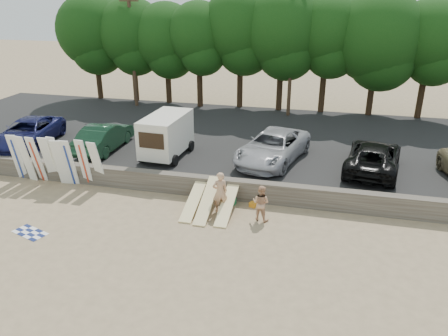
% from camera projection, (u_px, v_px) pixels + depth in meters
% --- Properties ---
extents(ground, '(120.00, 120.00, 0.00)m').
position_uv_depth(ground, '(200.00, 227.00, 18.46)').
color(ground, tan).
rests_on(ground, ground).
extents(seawall, '(44.00, 0.50, 1.00)m').
position_uv_depth(seawall, '(217.00, 187.00, 20.96)').
color(seawall, '#6B6356').
rests_on(seawall, ground).
extents(parking_lot, '(44.00, 14.50, 0.70)m').
position_uv_depth(parking_lot, '(247.00, 141.00, 27.75)').
color(parking_lot, '#282828').
rests_on(parking_lot, ground).
extents(treeline, '(33.67, 6.39, 8.94)m').
position_uv_depth(treeline, '(264.00, 33.00, 31.77)').
color(treeline, '#382616').
rests_on(treeline, parking_lot).
extents(utility_poles, '(25.80, 0.26, 9.00)m').
position_uv_depth(utility_poles, '(292.00, 49.00, 30.30)').
color(utility_poles, '#473321').
rests_on(utility_poles, parking_lot).
extents(box_trailer, '(2.26, 3.78, 2.34)m').
position_uv_depth(box_trailer, '(166.00, 134.00, 23.77)').
color(box_trailer, silver).
rests_on(box_trailer, parking_lot).
extents(car_0, '(3.33, 5.81, 1.53)m').
position_uv_depth(car_0, '(28.00, 133.00, 25.75)').
color(car_0, '#141746').
rests_on(car_0, parking_lot).
extents(car_1, '(1.70, 4.69, 1.54)m').
position_uv_depth(car_1, '(104.00, 137.00, 25.02)').
color(car_1, '#12331F').
rests_on(car_1, parking_lot).
extents(car_2, '(3.97, 6.20, 1.59)m').
position_uv_depth(car_2, '(273.00, 147.00, 23.33)').
color(car_2, '#ACACB1').
rests_on(car_2, parking_lot).
extents(car_3, '(3.28, 5.70, 1.50)m').
position_uv_depth(car_3, '(373.00, 157.00, 22.12)').
color(car_3, black).
rests_on(car_3, parking_lot).
extents(surfboard_upright_0, '(0.58, 0.66, 2.56)m').
position_uv_depth(surfboard_upright_0, '(17.00, 157.00, 22.57)').
color(surfboard_upright_0, white).
rests_on(surfboard_upright_0, ground).
extents(surfboard_upright_1, '(0.59, 0.65, 2.56)m').
position_uv_depth(surfboard_upright_1, '(26.00, 159.00, 22.32)').
color(surfboard_upright_1, white).
rests_on(surfboard_upright_1, ground).
extents(surfboard_upright_2, '(0.55, 0.68, 2.55)m').
position_uv_depth(surfboard_upright_2, '(37.00, 159.00, 22.27)').
color(surfboard_upright_2, white).
rests_on(surfboard_upright_2, ground).
extents(surfboard_upright_3, '(0.54, 0.68, 2.54)m').
position_uv_depth(surfboard_upright_3, '(48.00, 160.00, 22.24)').
color(surfboard_upright_3, white).
rests_on(surfboard_upright_3, ground).
extents(surfboard_upright_4, '(0.55, 0.57, 2.57)m').
position_uv_depth(surfboard_upright_4, '(56.00, 160.00, 22.17)').
color(surfboard_upright_4, white).
rests_on(surfboard_upright_4, ground).
extents(surfboard_upright_5, '(0.60, 0.75, 2.54)m').
position_uv_depth(surfboard_upright_5, '(60.00, 163.00, 21.85)').
color(surfboard_upright_5, white).
rests_on(surfboard_upright_5, ground).
extents(surfboard_upright_6, '(0.56, 0.70, 2.54)m').
position_uv_depth(surfboard_upright_6, '(69.00, 163.00, 21.82)').
color(surfboard_upright_6, white).
rests_on(surfboard_upright_6, ground).
extents(surfboard_upright_7, '(0.53, 0.57, 2.57)m').
position_uv_depth(surfboard_upright_7, '(84.00, 163.00, 21.79)').
color(surfboard_upright_7, white).
rests_on(surfboard_upright_7, ground).
extents(surfboard_upright_8, '(0.57, 0.80, 2.52)m').
position_uv_depth(surfboard_upright_8, '(97.00, 164.00, 21.68)').
color(surfboard_upright_8, white).
rests_on(surfboard_upright_8, ground).
extents(surfboard_low_0, '(0.56, 2.90, 0.92)m').
position_uv_depth(surfboard_low_0, '(194.00, 199.00, 19.88)').
color(surfboard_low_0, '#FDE6A0').
rests_on(surfboard_low_0, ground).
extents(surfboard_low_1, '(0.56, 2.83, 1.14)m').
position_uv_depth(surfboard_low_1, '(207.00, 200.00, 19.55)').
color(surfboard_low_1, '#FDE6A0').
rests_on(surfboard_low_1, ground).
extents(surfboard_low_2, '(0.56, 2.89, 0.93)m').
position_uv_depth(surfboard_low_2, '(228.00, 203.00, 19.51)').
color(surfboard_low_2, '#FDE6A0').
rests_on(surfboard_low_2, ground).
extents(beachgoer_a, '(0.82, 0.73, 1.90)m').
position_uv_depth(beachgoer_a, '(220.00, 192.00, 19.46)').
color(beachgoer_a, tan).
rests_on(beachgoer_a, ground).
extents(beachgoer_b, '(0.92, 0.81, 1.61)m').
position_uv_depth(beachgoer_b, '(261.00, 203.00, 18.78)').
color(beachgoer_b, tan).
rests_on(beachgoer_b, ground).
extents(cooler, '(0.45, 0.40, 0.32)m').
position_uv_depth(cooler, '(231.00, 201.00, 20.37)').
color(cooler, '#258946').
rests_on(cooler, ground).
extents(gear_bag, '(0.38, 0.35, 0.22)m').
position_uv_depth(gear_bag, '(253.00, 205.00, 20.14)').
color(gear_bag, orange).
rests_on(gear_bag, ground).
extents(beach_towel, '(1.90, 1.90, 0.00)m').
position_uv_depth(beach_towel, '(30.00, 233.00, 18.05)').
color(beach_towel, white).
rests_on(beach_towel, ground).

